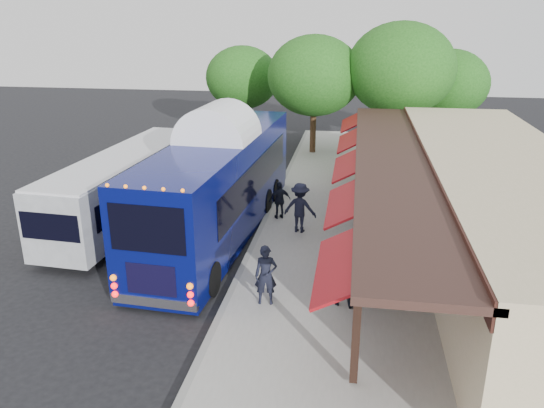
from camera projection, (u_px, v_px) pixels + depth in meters
The scene contains 15 objects.
ground at pixel (231, 291), 16.38m from camera, with size 90.00×90.00×0.00m, color black.
sidewalk at pixel (390, 247), 19.34m from camera, with size 10.00×40.00×0.15m, color #9E9B93.
curb at pixel (257, 239), 20.07m from camera, with size 0.20×40.00×0.16m, color gray.
station_shelter at pixel (494, 206), 18.25m from camera, with size 8.15×20.00×3.60m.
coach_bus at pixel (220, 180), 20.07m from camera, with size 3.44×12.72×4.03m.
city_bus at pixel (128, 184), 21.66m from camera, with size 2.94×10.68×2.84m.
ped_a at pixel (266, 275), 15.15m from camera, with size 0.65×0.43×1.78m, color black.
ped_b at pixel (343, 274), 15.13m from camera, with size 0.92×0.72×1.89m, color black.
ped_c at pixel (280, 200), 21.67m from camera, with size 0.92×0.38×1.56m, color black.
ped_d at pixel (300, 208), 20.24m from camera, with size 1.26×0.72×1.95m, color black.
sign_board at pixel (362, 270), 15.77m from camera, with size 0.19×0.48×1.09m.
tree_left at pixel (314, 76), 31.07m from camera, with size 5.53×5.53×7.09m.
tree_mid at pixel (401, 69), 29.78m from camera, with size 6.11×6.11×7.83m.
tree_right at pixel (449, 84), 32.31m from camera, with size 4.85×4.85×6.21m.
tree_far at pixel (242, 78), 35.26m from camera, with size 4.88×4.88×6.24m.
Camera 1 is at (3.52, -14.15, 8.05)m, focal length 35.00 mm.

